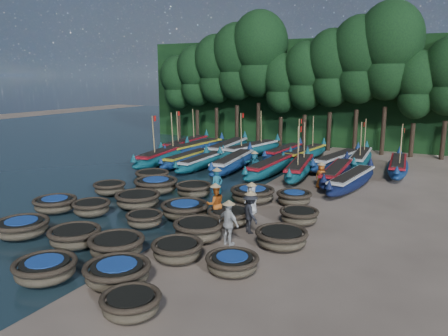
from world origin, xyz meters
The scene contains 60 objects.
ground centered at (0.00, 0.00, 0.00)m, with size 120.00×120.00×0.00m, color gray.
foliage_wall centered at (0.00, 23.50, 5.00)m, with size 40.00×3.00×10.00m, color black.
coracle_2 centered at (-1.30, -9.72, 0.42)m, with size 2.41×2.41×0.73m.
coracle_3 centered at (0.98, -8.83, 0.43)m, with size 2.19×2.19×0.75m.
coracle_4 centered at (2.58, -10.08, 0.38)m, with size 1.76×1.76×0.67m.
coracle_5 centered at (-5.46, -7.41, 0.43)m, with size 2.69×2.69×0.74m.
coracle_6 centered at (-2.68, -7.16, 0.44)m, with size 2.17×2.17×0.78m.
coracle_7 centered at (-0.52, -7.19, 0.47)m, with size 2.21×2.21×0.82m.
coracle_8 centered at (1.60, -6.34, 0.41)m, with size 2.21×2.21×0.72m.
coracle_9 centered at (3.82, -6.29, 0.36)m, with size 2.00×2.00×0.63m.
coracle_10 centered at (-6.98, -4.36, 0.42)m, with size 2.12×2.12×0.73m.
coracle_11 centered at (-4.97, -3.95, 0.42)m, with size 2.20×2.20×0.72m.
coracle_12 centered at (-1.72, -4.02, 0.38)m, with size 1.67×1.67×0.66m.
coracle_13 centered at (1.24, -4.26, 0.47)m, with size 2.15×2.15×0.82m.
coracle_14 centered at (4.50, -3.37, 0.41)m, with size 2.49×2.49×0.72m.
coracle_15 centered at (-6.81, -0.70, 0.42)m, with size 2.03×2.03×0.72m.
coracle_16 centered at (-3.79, -1.93, 0.46)m, with size 2.31×2.31×0.80m.
coracle_17 centered at (-0.78, -2.17, 0.44)m, with size 2.36×2.36×0.77m.
coracle_18 centered at (1.48, -1.96, 0.42)m, with size 2.22×2.22×0.73m.
coracle_19 centered at (4.22, -0.39, 0.40)m, with size 2.06×2.06×0.69m.
coracle_20 centered at (-6.35, 2.62, 0.45)m, with size 2.34×2.34×0.79m.
coracle_21 centered at (-4.72, 0.84, 0.49)m, with size 3.05×3.05×0.85m.
coracle_22 centered at (-2.38, 1.15, 0.45)m, with size 2.42×2.42×0.78m.
coracle_23 centered at (0.91, 1.78, 0.46)m, with size 2.62×2.62×0.79m.
coracle_24 centered at (3.03, 2.34, 0.42)m, with size 2.11×2.11×0.72m.
long_boat_1 centered at (-9.43, 8.11, 0.61)m, with size 2.75×8.92×3.82m.
long_boat_2 centered at (-7.55, 8.54, 0.49)m, with size 1.47×7.36×1.30m.
long_boat_3 centered at (-5.92, 7.92, 0.49)m, with size 1.45×7.27×1.28m.
long_boat_4 centered at (-3.66, 8.46, 0.57)m, with size 2.54×8.47×1.50m.
long_boat_5 centered at (-0.78, 8.38, 0.55)m, with size 1.53×8.22×1.45m.
long_boat_6 centered at (1.11, 8.90, 0.56)m, with size 2.81×8.21×3.53m.
long_boat_7 centered at (3.68, 8.56, 0.54)m, with size 1.86×8.05×1.42m.
long_boat_8 centered at (4.94, 7.16, 0.52)m, with size 2.19×7.75×1.37m.
long_boat_9 centered at (-11.00, 13.64, 0.58)m, with size 2.08×8.65×3.68m.
long_boat_10 centered at (-9.27, 12.56, 0.58)m, with size 2.11×8.57×1.51m.
long_boat_11 centered at (-6.81, 13.66, 0.61)m, with size 2.46×9.04×1.60m.
long_boat_12 centered at (-4.71, 13.88, 0.59)m, with size 2.98×8.69×3.74m.
long_boat_13 centered at (-2.08, 14.48, 0.51)m, with size 1.71×7.54×1.33m.
long_boat_14 centered at (-0.22, 14.31, 0.55)m, with size 2.26×8.10×3.46m.
long_boat_15 centered at (2.69, 12.79, 0.56)m, with size 2.81×8.26×1.47m.
long_boat_16 centered at (4.01, 14.51, 0.54)m, with size 1.98×8.01×3.41m.
long_boat_17 centered at (6.83, 12.83, 0.53)m, with size 2.10×7.83×3.34m.
fisherman_0 centered at (1.68, -0.04, 0.82)m, with size 0.85×0.68×1.70m.
fisherman_1 centered at (-0.75, 0.89, 0.99)m, with size 0.69×0.79×2.01m.
fisherman_2 centered at (0.76, -1.99, 0.93)m, with size 1.08×1.09×1.97m.
fisherman_3 centered at (2.73, -2.45, 0.93)m, with size 1.29×1.27×1.98m.
fisherman_4 centered at (2.56, -4.13, 0.94)m, with size 1.12×0.71×1.97m.
fisherman_5 centered at (-1.69, 7.79, 0.82)m, with size 1.52×0.73×1.77m.
fisherman_6 centered at (3.29, 6.41, 0.83)m, with size 0.82×0.63×1.71m.
tree_0 centered at (-16.00, 20.00, 5.97)m, with size 3.68×3.68×8.68m.
tree_1 centered at (-13.70, 20.00, 6.65)m, with size 4.09×4.09×9.65m.
tree_2 centered at (-11.40, 20.00, 7.32)m, with size 4.51×4.51×10.63m.
tree_3 centered at (-9.10, 20.00, 8.00)m, with size 4.92×4.92×11.60m.
tree_4 centered at (-6.80, 20.00, 8.67)m, with size 5.34×5.34×12.58m.
tree_5 centered at (-4.50, 20.00, 5.97)m, with size 3.68×3.68×8.68m.
tree_6 centered at (-2.20, 20.00, 6.65)m, with size 4.09×4.09×9.65m.
tree_7 centered at (0.10, 20.00, 7.32)m, with size 4.51×4.51×10.63m.
tree_8 centered at (2.40, 20.00, 8.00)m, with size 4.92×4.92×11.60m.
tree_9 centered at (4.70, 20.00, 8.67)m, with size 5.34×5.34×12.58m.
tree_10 centered at (7.00, 20.00, 5.97)m, with size 3.68×3.68×8.68m.
Camera 1 is at (10.12, -18.66, 6.63)m, focal length 35.00 mm.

